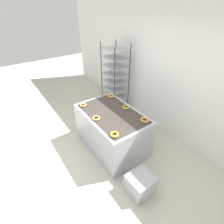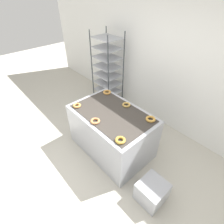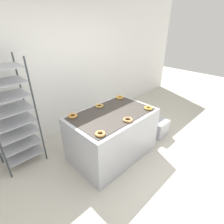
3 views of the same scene
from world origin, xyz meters
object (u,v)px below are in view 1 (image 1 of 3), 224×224
(glaze_bin, at_px, (140,184))
(donut_near_center, at_px, (96,118))
(donut_far_right, at_px, (145,120))
(donut_near_left, at_px, (83,105))
(donut_near_right, at_px, (114,134))
(donut_far_center, at_px, (126,107))
(donut_far_left, at_px, (111,96))
(baking_rack_cart, at_px, (115,78))
(fryer_machine, at_px, (112,130))

(glaze_bin, bearing_deg, donut_near_center, -174.08)
(donut_near_center, xyz_separation_m, donut_far_right, (0.55, 0.68, 0.00))
(donut_near_left, height_order, donut_far_right, donut_far_right)
(donut_near_right, relative_size, donut_far_center, 1.00)
(glaze_bin, xyz_separation_m, donut_far_left, (-1.66, 0.58, 0.71))
(glaze_bin, xyz_separation_m, donut_near_center, (-1.14, -0.12, 0.70))
(baking_rack_cart, relative_size, donut_near_center, 11.87)
(baking_rack_cart, xyz_separation_m, glaze_bin, (2.36, -1.20, -0.74))
(fryer_machine, relative_size, baking_rack_cart, 0.80)
(glaze_bin, bearing_deg, baking_rack_cart, 153.18)
(baking_rack_cart, xyz_separation_m, donut_far_left, (0.70, -0.61, -0.03))
(donut_near_left, height_order, donut_near_right, donut_near_right)
(glaze_bin, height_order, donut_far_right, donut_far_right)
(fryer_machine, height_order, donut_near_center, donut_near_center)
(baking_rack_cart, distance_m, donut_far_left, 0.93)
(baking_rack_cart, bearing_deg, fryer_machine, -38.01)
(donut_near_right, bearing_deg, donut_far_left, 147.58)
(glaze_bin, distance_m, donut_far_right, 1.08)
(donut_near_right, distance_m, donut_far_left, 1.29)
(donut_near_left, bearing_deg, donut_near_center, -1.76)
(baking_rack_cart, distance_m, donut_near_right, 2.21)
(fryer_machine, bearing_deg, donut_far_right, 31.51)
(donut_near_center, distance_m, donut_far_right, 0.88)
(baking_rack_cart, height_order, donut_near_right, baking_rack_cart)
(donut_near_center, bearing_deg, glaze_bin, 5.92)
(donut_near_left, distance_m, donut_far_right, 1.28)
(fryer_machine, relative_size, donut_near_left, 10.14)
(baking_rack_cart, distance_m, glaze_bin, 2.75)
(fryer_machine, xyz_separation_m, donut_far_right, (0.54, 0.33, 0.45))
(baking_rack_cart, height_order, donut_near_center, baking_rack_cart)
(donut_far_center, bearing_deg, donut_far_left, 178.01)
(donut_near_center, bearing_deg, baking_rack_cart, 133.10)
(glaze_bin, distance_m, donut_near_center, 1.34)
(donut_near_left, distance_m, donut_far_left, 0.68)
(donut_near_center, xyz_separation_m, donut_near_right, (0.56, 0.01, 0.00))
(glaze_bin, bearing_deg, donut_near_right, -169.42)
(glaze_bin, xyz_separation_m, donut_near_left, (-1.68, -0.10, 0.70))
(donut_near_right, relative_size, donut_far_right, 0.95)
(donut_far_left, xyz_separation_m, donut_far_right, (1.08, -0.02, -0.00))
(donut_near_left, xyz_separation_m, donut_far_right, (1.10, 0.67, 0.00))
(baking_rack_cart, bearing_deg, donut_far_center, -26.96)
(glaze_bin, relative_size, donut_far_left, 2.58)
(donut_near_center, bearing_deg, donut_far_left, 127.16)
(donut_near_left, bearing_deg, donut_far_right, 31.24)
(baking_rack_cart, height_order, donut_far_left, baking_rack_cart)
(fryer_machine, xyz_separation_m, baking_rack_cart, (-1.23, 0.97, 0.49))
(donut_far_left, xyz_separation_m, donut_far_center, (0.55, -0.02, -0.00))
(donut_near_right, xyz_separation_m, donut_far_left, (-1.09, 0.69, 0.00))
(donut_near_left, bearing_deg, glaze_bin, 3.43)
(fryer_machine, distance_m, donut_far_right, 0.78)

